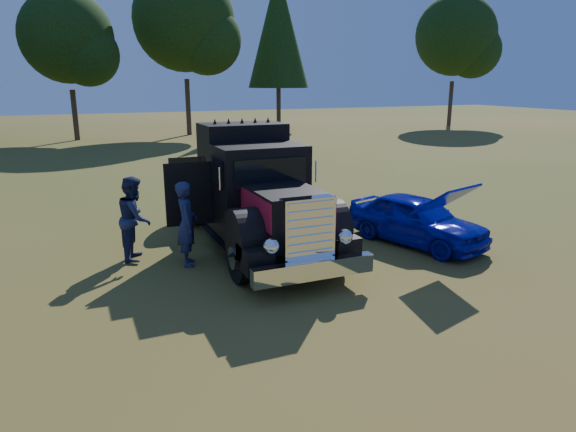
% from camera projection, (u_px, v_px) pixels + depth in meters
% --- Properties ---
extents(ground, '(120.00, 120.00, 0.00)m').
position_uv_depth(ground, '(313.00, 273.00, 11.12)').
color(ground, '#375118').
rests_on(ground, ground).
extents(diamond_t_truck, '(3.38, 7.16, 3.00)m').
position_uv_depth(diamond_t_truck, '(255.00, 197.00, 12.54)').
color(diamond_t_truck, black).
rests_on(diamond_t_truck, ground).
extents(hotrod_coupe, '(2.52, 4.25, 1.89)m').
position_uv_depth(hotrod_coupe, '(417.00, 219.00, 12.97)').
color(hotrod_coupe, '#0822BE').
rests_on(hotrod_coupe, ground).
extents(spectator_near, '(0.58, 0.77, 1.91)m').
position_uv_depth(spectator_near, '(187.00, 224.00, 11.40)').
color(spectator_near, '#1D1E43').
rests_on(spectator_near, ground).
extents(spectator_far, '(0.97, 1.11, 1.95)m').
position_uv_depth(spectator_far, '(135.00, 218.00, 11.80)').
color(spectator_far, '#1D1D43').
rests_on(spectator_far, ground).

